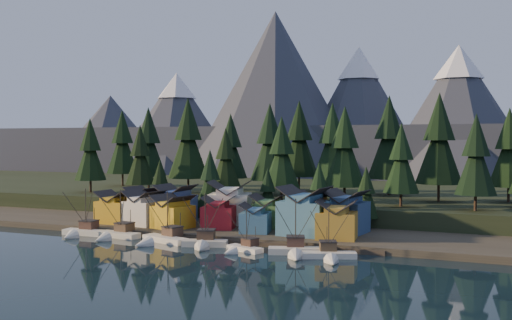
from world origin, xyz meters
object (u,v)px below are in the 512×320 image
at_px(boat_2, 160,233).
at_px(house_back_0, 143,202).
at_px(house_front_0, 115,206).
at_px(boat_0, 81,226).
at_px(boat_1, 115,228).
at_px(boat_3, 204,235).
at_px(boat_6, 330,249).
at_px(boat_4, 242,243).
at_px(boat_5, 296,244).
at_px(house_back_1, 176,203).
at_px(house_front_1, 144,207).

xyz_separation_m(boat_2, house_back_0, (-19.00, 21.77, 3.85)).
bearing_deg(house_front_0, boat_0, -93.88).
height_order(boat_0, boat_1, boat_0).
bearing_deg(boat_3, boat_1, 157.75).
bearing_deg(house_back_0, boat_2, -39.03).
relative_size(boat_3, boat_6, 1.10).
xyz_separation_m(boat_4, boat_5, (11.48, 1.00, 0.45)).
xyz_separation_m(boat_5, house_back_1, (-40.65, 21.96, 4.35)).
bearing_deg(boat_3, house_back_1, 114.48).
height_order(house_back_0, house_back_1, house_back_1).
height_order(boat_2, house_front_0, boat_2).
distance_m(boat_2, house_back_0, 29.15).
bearing_deg(boat_6, boat_4, 158.29).
distance_m(boat_1, boat_5, 45.70).
bearing_deg(boat_1, boat_2, 0.92).
bearing_deg(house_front_0, boat_1, -53.86).
height_order(boat_5, house_back_1, house_back_1).
height_order(boat_2, boat_6, boat_2).
xyz_separation_m(boat_4, boat_6, (18.85, -0.22, 0.18)).
height_order(boat_0, house_back_1, boat_0).
distance_m(boat_3, house_front_0, 36.53).
bearing_deg(house_front_0, boat_5, -15.00).
bearing_deg(house_front_0, boat_4, -19.96).
distance_m(boat_5, boat_6, 7.47).
relative_size(boat_3, house_back_1, 1.31).
relative_size(boat_5, house_back_1, 1.27).
xyz_separation_m(boat_5, house_front_1, (-45.56, 14.51, 3.80)).
bearing_deg(boat_0, house_back_1, 50.45).
height_order(boat_6, house_front_0, boat_6).
height_order(boat_4, boat_6, boat_6).
bearing_deg(house_back_0, boat_5, -14.19).
bearing_deg(house_front_0, house_back_1, 27.35).
distance_m(boat_0, boat_2, 23.12).
bearing_deg(boat_4, boat_5, 26.02).
distance_m(boat_4, house_front_0, 46.10).
bearing_deg(house_front_1, boat_6, -6.47).
xyz_separation_m(boat_0, boat_3, (34.38, -1.68, 0.16)).
distance_m(boat_2, boat_4, 21.03).
relative_size(boat_1, house_back_0, 1.35).
bearing_deg(boat_0, house_front_0, 83.44).
bearing_deg(boat_6, boat_1, 155.01).
bearing_deg(house_back_1, house_front_1, -121.29).
distance_m(boat_1, boat_6, 53.13).
bearing_deg(boat_6, boat_2, 155.54).
bearing_deg(house_back_0, house_back_1, 4.73).
distance_m(boat_6, house_front_1, 55.36).
xyz_separation_m(boat_3, house_back_1, (-19.55, 21.34, 4.10)).
relative_size(boat_2, boat_3, 1.03).
relative_size(house_front_0, house_front_1, 0.85).
bearing_deg(boat_5, house_back_1, 132.48).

